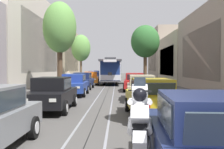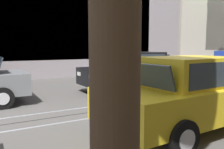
% 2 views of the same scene
% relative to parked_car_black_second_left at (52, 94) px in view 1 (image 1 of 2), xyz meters
% --- Properties ---
extents(ground_plane, '(160.00, 160.00, 0.00)m').
position_rel_parked_car_black_second_left_xyz_m(ground_plane, '(2.29, 13.96, -0.80)').
color(ground_plane, '#4C4947').
extents(trolley_track_rails, '(1.14, 67.30, 0.01)m').
position_rel_parked_car_black_second_left_xyz_m(trolley_track_rails, '(2.29, 17.89, -0.79)').
color(trolley_track_rails, gray).
rests_on(trolley_track_rails, ground).
extents(building_facade_left, '(4.93, 59.00, 10.28)m').
position_rel_parked_car_black_second_left_xyz_m(building_facade_left, '(-7.86, 20.12, 3.78)').
color(building_facade_left, gray).
rests_on(building_facade_left, ground).
extents(building_facade_right, '(5.12, 59.00, 9.79)m').
position_rel_parked_car_black_second_left_xyz_m(building_facade_right, '(12.37, 16.36, 3.42)').
color(building_facade_right, gray).
rests_on(building_facade_right, ground).
extents(parked_car_black_second_left, '(2.03, 4.37, 1.58)m').
position_rel_parked_car_black_second_left_xyz_m(parked_car_black_second_left, '(0.00, 0.00, 0.00)').
color(parked_car_black_second_left, black).
rests_on(parked_car_black_second_left, ground).
extents(parked_car_blue_mid_left, '(2.07, 4.39, 1.58)m').
position_rel_parked_car_black_second_left_xyz_m(parked_car_blue_mid_left, '(-0.08, 6.94, 0.00)').
color(parked_car_blue_mid_left, '#233D93').
rests_on(parked_car_blue_mid_left, ground).
extents(parked_car_navy_fourth_left, '(2.04, 4.38, 1.58)m').
position_rel_parked_car_black_second_left_xyz_m(parked_car_navy_fourth_left, '(-0.23, 12.89, 0.00)').
color(parked_car_navy_fourth_left, '#19234C').
rests_on(parked_car_navy_fourth_left, ground).
extents(parked_car_orange_fifth_left, '(2.13, 4.42, 1.58)m').
position_rel_parked_car_black_second_left_xyz_m(parked_car_orange_fifth_left, '(-0.08, 19.44, 0.00)').
color(parked_car_orange_fifth_left, orange).
rests_on(parked_car_orange_fifth_left, ground).
extents(parked_car_blue_sixth_left, '(2.07, 4.39, 1.58)m').
position_rel_parked_car_black_second_left_xyz_m(parked_car_blue_sixth_left, '(-0.26, 26.16, 0.00)').
color(parked_car_blue_sixth_left, '#233D93').
rests_on(parked_car_blue_sixth_left, ground).
extents(parked_car_black_far_left, '(2.08, 4.40, 1.58)m').
position_rel_parked_car_black_second_left_xyz_m(parked_car_black_far_left, '(-0.04, 32.64, 0.00)').
color(parked_car_black_far_left, black).
rests_on(parked_car_black_far_left, ground).
extents(parked_car_navy_near_right, '(2.14, 4.42, 1.58)m').
position_rel_parked_car_black_second_left_xyz_m(parked_car_navy_near_right, '(4.68, -7.95, 0.00)').
color(parked_car_navy_near_right, '#19234C').
rests_on(parked_car_navy_near_right, ground).
extents(parked_car_yellow_second_right, '(2.15, 4.42, 1.58)m').
position_rel_parked_car_black_second_left_xyz_m(parked_car_yellow_second_right, '(4.55, -1.56, 0.00)').
color(parked_car_yellow_second_right, gold).
rests_on(parked_car_yellow_second_right, ground).
extents(parked_car_beige_mid_right, '(2.10, 4.41, 1.58)m').
position_rel_parked_car_black_second_left_xyz_m(parked_car_beige_mid_right, '(4.67, 4.22, 0.00)').
color(parked_car_beige_mid_right, '#C1B28E').
rests_on(parked_car_beige_mid_right, ground).
extents(parked_car_red_fourth_right, '(2.11, 4.41, 1.58)m').
position_rel_parked_car_black_second_left_xyz_m(parked_car_red_fourth_right, '(4.64, 10.75, 0.00)').
color(parked_car_red_fourth_right, red).
rests_on(parked_car_red_fourth_right, ground).
extents(street_tree_kerb_left_second, '(2.94, 2.97, 7.88)m').
position_rel_parked_car_black_second_left_xyz_m(street_tree_kerb_left_second, '(-1.96, 10.74, 4.74)').
color(street_tree_kerb_left_second, '#4C3826').
rests_on(street_tree_kerb_left_second, ground).
extents(street_tree_kerb_left_mid, '(2.91, 2.66, 7.11)m').
position_rel_parked_car_black_second_left_xyz_m(street_tree_kerb_left_mid, '(-2.42, 27.64, 4.24)').
color(street_tree_kerb_left_mid, brown).
rests_on(street_tree_kerb_left_mid, ground).
extents(street_tree_kerb_right_second, '(3.49, 3.12, 7.25)m').
position_rel_parked_car_black_second_left_xyz_m(street_tree_kerb_right_second, '(6.53, 19.75, 4.42)').
color(street_tree_kerb_right_second, brown).
rests_on(street_tree_kerb_right_second, ground).
extents(cable_car_trolley, '(2.65, 9.15, 3.28)m').
position_rel_parked_car_black_second_left_xyz_m(cable_car_trolley, '(2.29, 20.90, 0.86)').
color(cable_car_trolley, navy).
rests_on(cable_car_trolley, ground).
extents(motorcycle_with_rider, '(0.55, 1.84, 1.84)m').
position_rel_parked_car_black_second_left_xyz_m(motorcycle_with_rider, '(3.57, -7.42, 0.16)').
color(motorcycle_with_rider, black).
rests_on(motorcycle_with_rider, ground).
extents(pedestrian_on_left_pavement, '(0.55, 0.27, 1.69)m').
position_rel_parked_car_black_second_left_xyz_m(pedestrian_on_left_pavement, '(-2.69, 18.68, 0.16)').
color(pedestrian_on_left_pavement, '#4C4233').
rests_on(pedestrian_on_left_pavement, ground).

